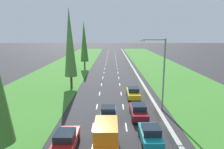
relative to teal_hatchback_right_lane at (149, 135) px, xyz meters
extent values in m
plane|color=#28282B|center=(-3.65, 42.19, -0.84)|extent=(300.00, 300.00, 0.00)
cube|color=#387528|center=(-16.30, 42.19, -0.82)|extent=(14.00, 140.00, 0.04)
cube|color=#387528|center=(10.70, 42.19, -0.82)|extent=(14.00, 140.00, 0.04)
cube|color=#9E9B93|center=(2.05, 42.19, -0.41)|extent=(0.44, 120.00, 0.85)
cube|color=white|center=(-5.40, 3.19, -0.83)|extent=(0.14, 2.00, 0.01)
cube|color=white|center=(-5.40, 9.19, -0.83)|extent=(0.14, 2.00, 0.01)
cube|color=white|center=(-5.40, 15.19, -0.83)|extent=(0.14, 2.00, 0.01)
cube|color=white|center=(-5.40, 21.19, -0.83)|extent=(0.14, 2.00, 0.01)
cube|color=white|center=(-5.40, 27.19, -0.83)|extent=(0.14, 2.00, 0.01)
cube|color=white|center=(-5.40, 33.19, -0.83)|extent=(0.14, 2.00, 0.01)
cube|color=white|center=(-5.40, 39.19, -0.83)|extent=(0.14, 2.00, 0.01)
cube|color=white|center=(-5.40, 45.19, -0.83)|extent=(0.14, 2.00, 0.01)
cube|color=white|center=(-5.40, 51.19, -0.83)|extent=(0.14, 2.00, 0.01)
cube|color=white|center=(-5.40, 57.19, -0.83)|extent=(0.14, 2.00, 0.01)
cube|color=white|center=(-5.40, 63.19, -0.83)|extent=(0.14, 2.00, 0.01)
cube|color=white|center=(-5.40, 69.19, -0.83)|extent=(0.14, 2.00, 0.01)
cube|color=white|center=(-5.40, 75.19, -0.83)|extent=(0.14, 2.00, 0.01)
cube|color=white|center=(-5.40, 81.19, -0.83)|extent=(0.14, 2.00, 0.01)
cube|color=white|center=(-5.40, 87.19, -0.83)|extent=(0.14, 2.00, 0.01)
cube|color=white|center=(-5.40, 93.19, -0.83)|extent=(0.14, 2.00, 0.01)
cube|color=white|center=(-5.40, 99.19, -0.83)|extent=(0.14, 2.00, 0.01)
cube|color=white|center=(-1.90, 3.19, -0.83)|extent=(0.14, 2.00, 0.01)
cube|color=white|center=(-1.90, 9.19, -0.83)|extent=(0.14, 2.00, 0.01)
cube|color=white|center=(-1.90, 15.19, -0.83)|extent=(0.14, 2.00, 0.01)
cube|color=white|center=(-1.90, 21.19, -0.83)|extent=(0.14, 2.00, 0.01)
cube|color=white|center=(-1.90, 27.19, -0.83)|extent=(0.14, 2.00, 0.01)
cube|color=white|center=(-1.90, 33.19, -0.83)|extent=(0.14, 2.00, 0.01)
cube|color=white|center=(-1.90, 39.19, -0.83)|extent=(0.14, 2.00, 0.01)
cube|color=white|center=(-1.90, 45.19, -0.83)|extent=(0.14, 2.00, 0.01)
cube|color=white|center=(-1.90, 51.19, -0.83)|extent=(0.14, 2.00, 0.01)
cube|color=white|center=(-1.90, 57.19, -0.83)|extent=(0.14, 2.00, 0.01)
cube|color=white|center=(-1.90, 63.19, -0.83)|extent=(0.14, 2.00, 0.01)
cube|color=white|center=(-1.90, 69.19, -0.83)|extent=(0.14, 2.00, 0.01)
cube|color=white|center=(-1.90, 75.19, -0.83)|extent=(0.14, 2.00, 0.01)
cube|color=white|center=(-1.90, 81.19, -0.83)|extent=(0.14, 2.00, 0.01)
cube|color=white|center=(-1.90, 87.19, -0.83)|extent=(0.14, 2.00, 0.01)
cube|color=white|center=(-1.90, 93.19, -0.83)|extent=(0.14, 2.00, 0.01)
cube|color=white|center=(-1.90, 99.19, -0.83)|extent=(0.14, 2.00, 0.01)
cube|color=teal|center=(0.00, 0.07, -0.14)|extent=(1.68, 3.90, 0.76)
cube|color=#19232D|center=(0.00, -0.23, 0.56)|extent=(1.52, 1.60, 0.64)
cylinder|color=black|center=(-0.76, 1.28, -0.52)|extent=(0.22, 0.64, 0.64)
cylinder|color=black|center=(0.76, 1.28, -0.52)|extent=(0.22, 0.64, 0.64)
cylinder|color=black|center=(-0.76, -1.14, -0.52)|extent=(0.22, 0.64, 0.64)
cylinder|color=black|center=(0.76, -1.14, -0.52)|extent=(0.22, 0.64, 0.64)
cube|color=orange|center=(-3.84, -1.60, 0.18)|extent=(1.90, 4.90, 1.40)
cube|color=orange|center=(-3.84, -1.90, 1.43)|extent=(1.80, 3.10, 1.10)
cylinder|color=black|center=(-4.71, -0.08, -0.52)|extent=(0.22, 0.64, 0.64)
cylinder|color=black|center=(-2.97, -0.08, -0.52)|extent=(0.22, 0.64, 0.64)
cube|color=maroon|center=(-0.31, 5.75, -0.16)|extent=(1.76, 4.50, 0.72)
cube|color=#19232D|center=(-0.31, 5.60, 0.50)|extent=(1.56, 1.90, 0.60)
cylinder|color=black|center=(-1.11, 7.15, -0.52)|extent=(0.22, 0.64, 0.64)
cylinder|color=black|center=(0.49, 7.15, -0.52)|extent=(0.22, 0.64, 0.64)
cylinder|color=black|center=(-1.11, 4.36, -0.52)|extent=(0.22, 0.64, 0.64)
cylinder|color=black|center=(0.49, 4.36, -0.52)|extent=(0.22, 0.64, 0.64)
cube|color=yellow|center=(-0.18, 13.03, -0.16)|extent=(1.76, 4.50, 0.72)
cube|color=#19232D|center=(-0.18, 12.88, 0.50)|extent=(1.56, 1.90, 0.60)
cylinder|color=black|center=(-0.98, 14.42, -0.52)|extent=(0.22, 0.64, 0.64)
cylinder|color=black|center=(0.62, 14.42, -0.52)|extent=(0.22, 0.64, 0.64)
cylinder|color=black|center=(-0.98, 11.63, -0.52)|extent=(0.22, 0.64, 0.64)
cylinder|color=black|center=(0.62, 11.63, -0.52)|extent=(0.22, 0.64, 0.64)
cube|color=#1E47B7|center=(-3.80, 4.89, -0.14)|extent=(1.68, 3.90, 0.76)
cube|color=#19232D|center=(-3.80, 4.59, 0.56)|extent=(1.52, 1.60, 0.64)
cylinder|color=black|center=(-4.56, 6.10, -0.52)|extent=(0.22, 0.64, 0.64)
cylinder|color=black|center=(-3.04, 6.10, -0.52)|extent=(0.22, 0.64, 0.64)
cylinder|color=black|center=(-4.56, 3.68, -0.52)|extent=(0.22, 0.64, 0.64)
cylinder|color=black|center=(-3.04, 3.68, -0.52)|extent=(0.22, 0.64, 0.64)
cube|color=red|center=(-7.28, -0.91, -0.16)|extent=(1.76, 4.50, 0.72)
cube|color=#19232D|center=(-7.28, -1.06, 0.50)|extent=(1.56, 1.90, 0.60)
cylinder|color=black|center=(-8.08, 0.49, -0.52)|extent=(0.22, 0.64, 0.64)
cylinder|color=black|center=(-6.48, 0.49, -0.52)|extent=(0.22, 0.64, 0.64)
cylinder|color=#4C3823|center=(-10.60, 18.62, 0.26)|extent=(0.41, 0.41, 2.20)
cone|color=#4C7F38|center=(-10.60, 18.62, 7.23)|extent=(2.15, 2.15, 11.74)
cylinder|color=#4C3823|center=(-10.78, 38.01, 0.26)|extent=(0.40, 0.40, 2.20)
cone|color=#3D752D|center=(-10.78, 38.01, 6.66)|extent=(2.12, 2.12, 10.60)
cylinder|color=gray|center=(3.03, 8.11, 3.66)|extent=(0.20, 0.20, 9.00)
cylinder|color=gray|center=(1.63, 8.11, 8.01)|extent=(2.80, 0.12, 0.12)
cube|color=silver|center=(0.23, 8.11, 7.91)|extent=(0.60, 0.28, 0.20)
camera|label=1|loc=(-3.38, -16.47, 8.77)|focal=32.58mm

